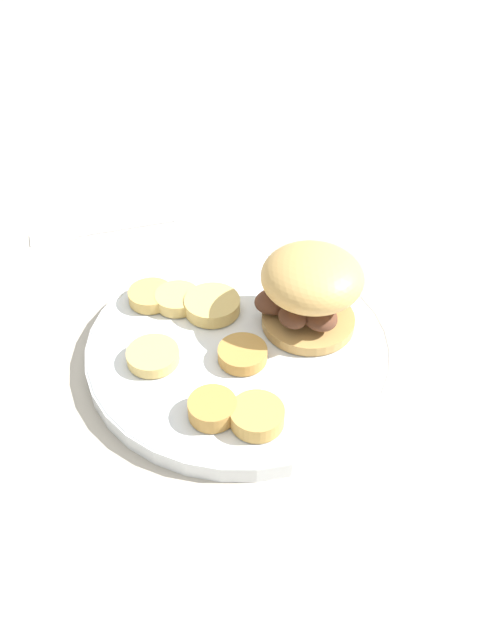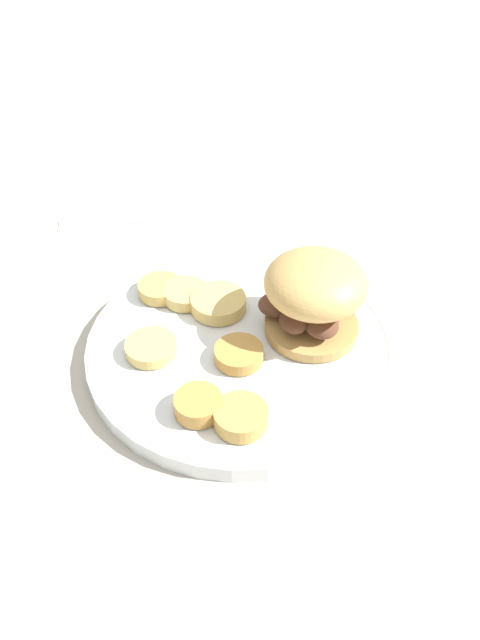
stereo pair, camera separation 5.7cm
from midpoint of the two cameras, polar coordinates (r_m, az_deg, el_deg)
The scene contains 11 objects.
ground_plane at distance 0.60m, azimuth 2.72°, elevation -3.21°, with size 4.00×4.00×0.00m, color #B2A899.
dinner_plate at distance 0.60m, azimuth 2.75°, elevation -2.51°, with size 0.29×0.29×0.02m.
sandwich at distance 0.58m, azimuth 9.60°, elevation 2.20°, with size 0.09×0.10×0.08m.
potato_round_0 at distance 0.52m, azimuth 3.29°, elevation -9.00°, with size 0.05×0.05×0.02m, color tan.
potato_round_1 at distance 0.64m, azimuth -4.78°, elevation 2.79°, with size 0.04×0.04×0.01m, color tan.
potato_round_2 at distance 0.52m, azimuth -0.70°, elevation -7.92°, with size 0.04×0.04×0.02m, color #BC8942.
potato_round_3 at distance 0.57m, azimuth 3.18°, elevation -3.27°, with size 0.05×0.05×0.01m, color #BC8942.
potato_round_4 at distance 0.62m, azimuth 0.64°, elevation 1.46°, with size 0.06×0.06×0.01m, color #DBB766.
potato_round_5 at distance 0.58m, azimuth -5.33°, elevation -2.65°, with size 0.05×0.05×0.01m, color #DBB766.
potato_round_6 at distance 0.63m, azimuth -2.43°, elevation 2.30°, with size 0.05×0.05×0.01m, color #DBB766.
fork at distance 0.79m, azimuth -8.21°, elevation 8.99°, with size 0.05×0.17×0.00m.
Camera 2 is at (0.43, 0.02, 0.43)m, focal length 35.00 mm.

